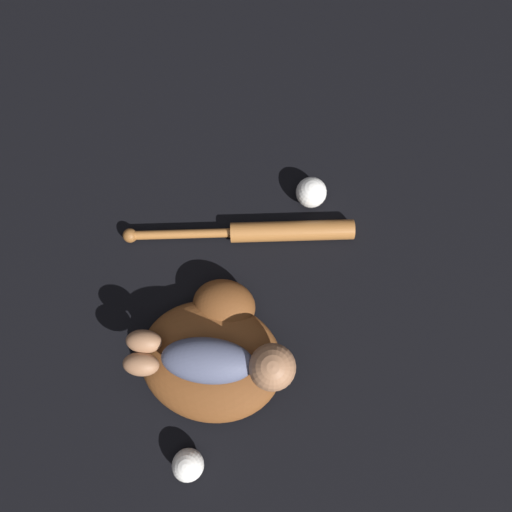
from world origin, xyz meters
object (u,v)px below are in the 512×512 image
baseball_glove (214,351)px  baseball (311,192)px  baby_figure (221,362)px  baseball_spare (188,465)px  baseball_bat (269,232)px

baseball_glove → baseball: 0.44m
baby_figure → baseball: (0.11, 0.44, -0.10)m
baseball_glove → baseball_spare: baseball_glove is taller
baby_figure → baseball_bat: baby_figure is taller
baseball → baseball_spare: 0.68m
baseball_bat → baseball_spare: baseball_spare is taller
baseball → baseball_spare: bearing=-101.9°
baby_figure → baseball_spare: size_ratio=5.17×
baseball_glove → baby_figure: bearing=-33.8°
baseball → baby_figure: bearing=-104.7°
baseball_glove → baseball_spare: 0.25m
baseball_bat → baseball_glove: bearing=-101.6°
baseball_glove → baseball_bat: bearing=78.4°
baseball_bat → baseball_spare: size_ratio=7.75×
baseball_glove → baby_figure: (0.03, -0.02, 0.09)m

